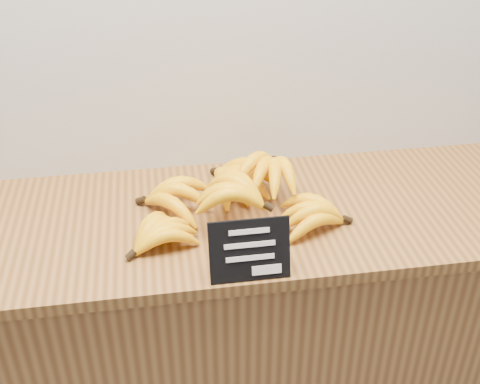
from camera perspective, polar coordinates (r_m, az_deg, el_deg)
counter at (r=1.79m, az=-0.26°, el=-14.71°), size 1.45×0.50×0.90m
counter_top at (r=1.49m, az=-0.30°, el=-2.40°), size 1.57×0.54×0.03m
chalkboard_sign at (r=1.25m, az=0.93°, el=-5.57°), size 0.17×0.04×0.13m
banana_pile at (r=1.45m, az=-0.64°, el=-0.30°), size 0.54×0.40×0.12m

